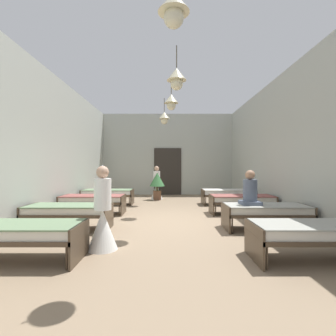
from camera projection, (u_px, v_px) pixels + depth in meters
The scene contains 14 objects.
ground_plane at pixel (168, 222), 6.73m from camera, with size 7.26×13.03×0.10m, color #8C755B.
room_shell at pixel (168, 147), 8.13m from camera, with size 7.06×12.63×4.18m.
bed_left_row_0 at pixel (21, 232), 3.88m from camera, with size 1.90×0.84×0.57m.
bed_right_row_0 at pixel (315, 232), 3.87m from camera, with size 1.90×0.84×0.57m.
bed_left_row_1 at pixel (69, 211), 5.78m from camera, with size 1.90×0.84×0.57m.
bed_right_row_1 at pixel (267, 211), 5.77m from camera, with size 1.90×0.84×0.57m.
bed_left_row_2 at pixel (94, 200), 7.68m from camera, with size 1.90×0.84×0.57m.
bed_right_row_2 at pixel (242, 200), 7.67m from camera, with size 1.90×0.84×0.57m.
bed_left_row_3 at pixel (109, 193), 9.58m from camera, with size 1.90×0.84×0.57m.
bed_right_row_3 at pixel (228, 193), 9.57m from camera, with size 1.90×0.84×0.57m.
nurse_near_aisle at pixel (103, 219), 4.39m from camera, with size 0.52×0.52×1.49m.
nurse_mid_aisle at pixel (157, 187), 11.07m from camera, with size 0.52×0.52×1.49m.
patient_seated_primary at pixel (251, 192), 5.82m from camera, with size 0.44×0.44×0.80m.
potted_plant at pixel (158, 182), 10.93m from camera, with size 0.66×0.66×1.19m.
Camera 1 is at (0.02, -6.72, 1.46)m, focal length 26.78 mm.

